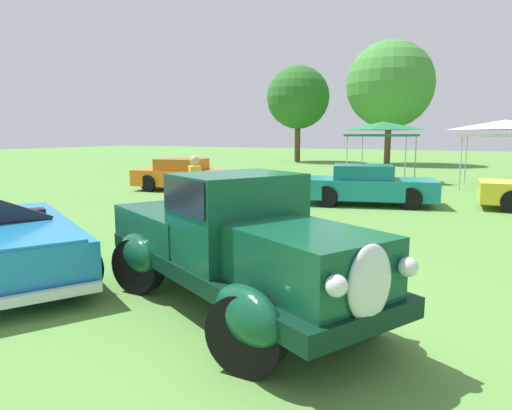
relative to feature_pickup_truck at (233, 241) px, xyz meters
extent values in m
plane|color=#568C3D|center=(0.31, 0.34, -0.87)|extent=(120.00, 120.00, 0.00)
cube|color=black|center=(-0.04, 0.02, -0.31)|extent=(4.61, 3.28, 0.20)
cube|color=#0F472D|center=(1.15, -0.58, 0.07)|extent=(1.95, 1.71, 0.60)
ellipsoid|color=silver|center=(1.90, -0.96, 0.05)|extent=(0.38, 0.54, 0.68)
cube|color=#0F472D|center=(0.07, -0.04, 0.31)|extent=(1.56, 1.70, 1.04)
cube|color=black|center=(0.07, -0.04, 0.61)|extent=(1.49, 1.69, 0.40)
cube|color=#0F472D|center=(-1.15, 0.58, -0.01)|extent=(2.35, 2.12, 0.48)
ellipsoid|color=#0F472D|center=(1.54, 0.03, -0.31)|extent=(0.98, 0.74, 0.52)
ellipsoid|color=#0F472D|center=(0.89, -1.26, -0.31)|extent=(0.98, 0.74, 0.52)
ellipsoid|color=#0F472D|center=(-0.83, 1.23, -0.31)|extent=(0.98, 0.74, 0.52)
ellipsoid|color=#0F472D|center=(-1.48, -0.06, -0.31)|extent=(0.98, 0.74, 0.52)
sphere|color=silver|center=(2.14, -0.59, 0.13)|extent=(0.18, 0.18, 0.18)
sphere|color=silver|center=(1.75, -1.37, 0.13)|extent=(0.18, 0.18, 0.18)
cylinder|color=black|center=(1.54, 0.03, -0.49)|extent=(0.76, 0.24, 0.76)
cylinder|color=black|center=(0.89, -1.26, -0.49)|extent=(0.76, 0.24, 0.76)
cylinder|color=black|center=(-0.83, 1.23, -0.49)|extent=(0.76, 0.24, 0.76)
cylinder|color=black|center=(-1.48, -0.06, -0.49)|extent=(0.76, 0.24, 0.76)
cube|color=#1E7AB7|center=(-3.74, -0.43, -0.30)|extent=(4.37, 3.44, 0.52)
cube|color=#1E7AB7|center=(-2.70, -0.99, -0.10)|extent=(2.12, 2.05, 0.20)
cube|color=black|center=(-3.52, -0.55, 0.12)|extent=(0.65, 1.12, 0.82)
cube|color=black|center=(-4.08, -0.25, -0.06)|extent=(0.82, 1.19, 0.28)
cube|color=silver|center=(-1.89, -1.44, -0.59)|extent=(0.88, 1.50, 0.12)
cylinder|color=black|center=(-2.24, -0.37, -0.54)|extent=(0.66, 0.20, 0.66)
cylinder|color=black|center=(-4.47, 0.84, -0.54)|extent=(0.66, 0.20, 0.66)
cube|color=orange|center=(-7.86, 9.59, -0.37)|extent=(4.11, 2.40, 0.60)
cube|color=#BB5914|center=(-8.01, 9.56, 0.13)|extent=(1.95, 1.75, 0.44)
cylinder|color=black|center=(-6.57, 9.05, -0.55)|extent=(0.64, 0.22, 0.64)
cylinder|color=black|center=(-8.84, 8.60, -0.55)|extent=(0.64, 0.22, 0.64)
cube|color=teal|center=(-0.76, 9.35, -0.37)|extent=(4.29, 2.73, 0.60)
cube|color=#146A6E|center=(-0.92, 9.30, 0.13)|extent=(2.08, 1.88, 0.44)
cylinder|color=black|center=(0.60, 8.94, -0.55)|extent=(0.64, 0.22, 0.64)
cylinder|color=black|center=(-1.69, 8.27, -0.55)|extent=(0.64, 0.22, 0.64)
cylinder|color=#283351|center=(-3.24, 3.73, -0.44)|extent=(0.16, 0.16, 0.86)
cylinder|color=#283351|center=(-3.10, 3.58, -0.44)|extent=(0.16, 0.16, 0.86)
cube|color=gold|center=(-3.17, 3.66, 0.29)|extent=(0.45, 0.46, 0.60)
sphere|color=tan|center=(-3.17, 3.66, 0.71)|extent=(0.22, 0.22, 0.22)
cylinder|color=#B7B7BC|center=(-0.72, 17.69, 0.16)|extent=(0.05, 0.05, 2.05)
cylinder|color=#B7B7BC|center=(-0.72, 15.18, 0.16)|extent=(0.05, 0.05, 2.05)
cylinder|color=#B7B7BC|center=(-3.23, 17.69, 0.16)|extent=(0.05, 0.05, 2.05)
cylinder|color=#B7B7BC|center=(-3.23, 15.18, 0.16)|extent=(0.05, 0.05, 2.05)
cube|color=#1E703D|center=(-1.97, 16.44, 1.23)|extent=(2.78, 2.78, 0.10)
pyramid|color=#1E703D|center=(-1.97, 16.44, 1.65)|extent=(2.73, 2.73, 0.38)
cylinder|color=#B7B7BC|center=(1.43, 17.53, 0.16)|extent=(0.05, 0.05, 2.05)
cylinder|color=#B7B7BC|center=(1.43, 14.70, 0.16)|extent=(0.05, 0.05, 2.05)
cube|color=silver|center=(2.84, 16.12, 1.23)|extent=(3.14, 3.14, 0.10)
pyramid|color=silver|center=(2.84, 16.12, 1.65)|extent=(3.08, 3.08, 0.38)
cylinder|color=brown|center=(-11.42, 28.95, 0.95)|extent=(0.44, 0.44, 3.63)
sphere|color=#286623|center=(-11.42, 28.95, 4.09)|extent=(4.83, 4.83, 4.83)
cylinder|color=brown|center=(-4.51, 29.22, 1.09)|extent=(0.44, 0.44, 3.92)
sphere|color=#428938|center=(-4.51, 29.22, 4.74)|extent=(6.13, 6.13, 6.13)
camera|label=1|loc=(2.80, -4.67, 1.29)|focal=32.24mm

